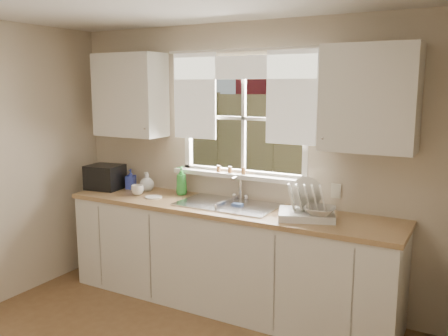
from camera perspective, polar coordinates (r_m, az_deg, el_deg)
The scene contains 19 objects.
room_walls at distance 2.71m, azimuth -17.99°, elevation -5.77°, with size 3.62×4.02×2.50m.
window at distance 4.32m, azimuth 2.27°, elevation 3.79°, with size 1.38×0.16×1.06m.
curtains at distance 4.24m, azimuth 1.99°, elevation 9.75°, with size 1.50×0.03×0.81m.
base_cabinets at distance 4.28m, azimuth 0.20°, elevation -10.74°, with size 3.00×0.62×0.87m, color silver.
countertop at distance 4.14m, azimuth 0.20°, elevation -4.84°, with size 3.04×0.65×0.04m, color #A47F52.
upper_cabinet_left at distance 4.78m, azimuth -11.22°, elevation 8.59°, with size 0.70×0.33×0.80m, color silver.
upper_cabinet_right at distance 3.74m, azimuth 17.13°, elevation 8.00°, with size 0.70×0.33×0.80m, color silver.
wall_outlet at distance 4.05m, azimuth 13.31°, elevation -2.70°, with size 0.08×0.01×0.12m, color beige.
sill_jars at distance 4.35m, azimuth 0.78°, elevation -0.23°, with size 0.30×0.04×0.06m.
backyard at distance 10.44m, azimuth 22.40°, elevation 17.58°, with size 20.00×10.00×6.13m.
sink at distance 4.19m, azimuth 0.41°, elevation -5.43°, with size 0.88×0.52×0.40m.
dish_rack at distance 3.81m, azimuth 9.91°, elevation -4.80°, with size 0.52×0.46×0.31m.
bowl at distance 3.72m, azimuth 11.44°, elevation -5.05°, with size 0.24×0.24×0.06m, color silver.
soap_bottle_a at distance 4.55m, azimuth -5.15°, elevation -1.53°, with size 0.10×0.11×0.27m, color green.
soap_bottle_b at distance 4.88m, azimuth -11.16°, elevation -1.32°, with size 0.09×0.09×0.20m, color #2E3FAF.
soap_bottle_c at distance 4.76m, azimuth -9.26°, elevation -1.63°, with size 0.14×0.14×0.19m, color beige.
saucer at distance 4.47m, azimuth -8.46°, elevation -3.50°, with size 0.16×0.16×0.01m, color white.
cup at distance 4.61m, azimuth -10.37°, elevation -2.62°, with size 0.12×0.12×0.10m, color silver.
black_appliance at distance 4.94m, azimuth -14.11°, elevation -1.05°, with size 0.33×0.29×0.24m, color black.
Camera 1 is at (1.93, -1.83, 1.95)m, focal length 38.00 mm.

